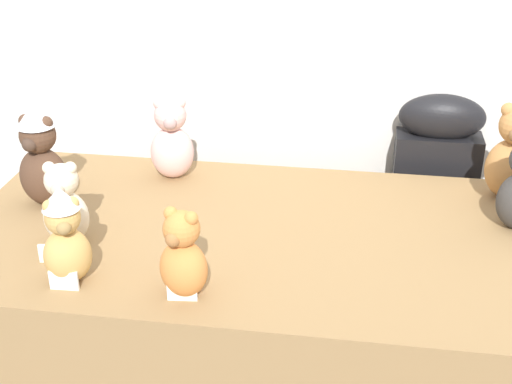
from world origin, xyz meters
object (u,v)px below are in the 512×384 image
object	(u,v)px
teddy_bear_ginger	(183,256)
teddy_bear_honey	(65,237)
teddy_bear_cocoa	(41,156)
display_table	(256,344)
teddy_bear_cream	(65,206)
instrument_case	(428,230)
teddy_bear_blush	(172,141)

from	to	relation	value
teddy_bear_ginger	teddy_bear_honey	size ratio (longest dim) A/B	0.90
teddy_bear_cocoa	display_table	bearing A→B (deg)	0.20
teddy_bear_cream	teddy_bear_honey	world-z (taller)	teddy_bear_honey
display_table	teddy_bear_ginger	xyz separation A→B (m)	(-0.12, -0.32, 0.50)
teddy_bear_ginger	display_table	bearing A→B (deg)	86.68
display_table	teddy_bear_cream	distance (m)	0.71
instrument_case	teddy_bear_ginger	size ratio (longest dim) A/B	4.45
teddy_bear_cocoa	teddy_bear_blush	bearing A→B (deg)	42.33
instrument_case	teddy_bear_ginger	xyz separation A→B (m)	(-0.65, -0.88, 0.38)
instrument_case	display_table	bearing A→B (deg)	-132.77
teddy_bear_ginger	teddy_bear_honey	bearing A→B (deg)	-165.68
display_table	teddy_bear_cocoa	xyz separation A→B (m)	(-0.63, 0.07, 0.54)
teddy_bear_blush	teddy_bear_ginger	world-z (taller)	teddy_bear_blush
teddy_bear_cocoa	teddy_bear_honey	world-z (taller)	teddy_bear_cocoa
teddy_bear_cocoa	teddy_bear_blush	distance (m)	0.40
teddy_bear_cream	display_table	bearing A→B (deg)	6.83
teddy_bear_cream	teddy_bear_honey	xyz separation A→B (m)	(0.08, -0.18, 0.02)
teddy_bear_cream	teddy_bear_ginger	size ratio (longest dim) A/B	1.02
teddy_bear_blush	teddy_bear_ginger	bearing A→B (deg)	-86.61
teddy_bear_honey	instrument_case	bearing A→B (deg)	17.07
display_table	teddy_bear_cream	size ratio (longest dim) A/B	7.03
instrument_case	teddy_bear_ginger	bearing A→B (deg)	-125.95
teddy_bear_cocoa	teddy_bear_blush	size ratio (longest dim) A/B	1.17
instrument_case	teddy_bear_honey	world-z (taller)	teddy_bear_honey
display_table	teddy_bear_blush	size ratio (longest dim) A/B	6.15
teddy_bear_cream	teddy_bear_ginger	xyz separation A→B (m)	(0.36, -0.19, -0.00)
teddy_bear_blush	instrument_case	bearing A→B (deg)	3.60
display_table	teddy_bear_blush	bearing A→B (deg)	135.73
teddy_bear_honey	teddy_bear_cocoa	bearing A→B (deg)	95.13
teddy_bear_blush	teddy_bear_honey	xyz separation A→B (m)	(-0.10, -0.61, 0.00)
teddy_bear_cocoa	teddy_bear_honey	distance (m)	0.44
teddy_bear_ginger	teddy_bear_honey	world-z (taller)	teddy_bear_honey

